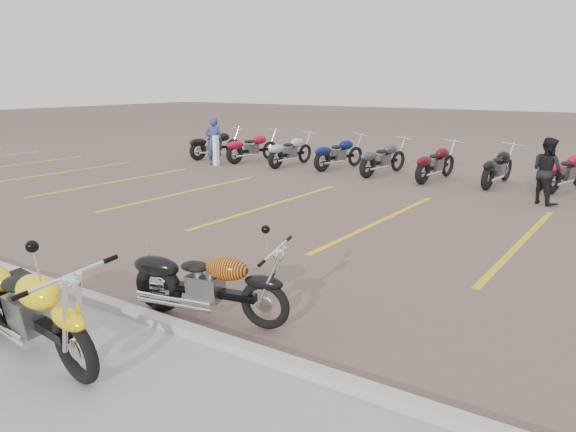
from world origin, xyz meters
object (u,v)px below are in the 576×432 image
flame_cruiser (207,286)px  yellow_cruiser (35,310)px  bollard (216,151)px  person_a (214,141)px  person_b (547,171)px

flame_cruiser → yellow_cruiser: bearing=-129.2°
flame_cruiser → bollard: bearing=119.4°
flame_cruiser → person_a: 12.80m
yellow_cruiser → person_b: person_b is taller
yellow_cruiser → person_b: bearing=82.3°
person_a → person_b: bearing=138.8°
yellow_cruiser → person_b: (2.91, 10.82, 0.28)m
person_a → bollard: (0.26, -0.19, -0.29)m
bollard → yellow_cruiser: bearing=-56.6°
yellow_cruiser → person_b: 11.20m
yellow_cruiser → bollard: bearing=130.7°
yellow_cruiser → person_b: size_ratio=1.54×
flame_cruiser → bollard: (-8.16, 9.44, 0.08)m
yellow_cruiser → flame_cruiser: bearing=69.6°
person_b → bollard: bearing=33.8°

